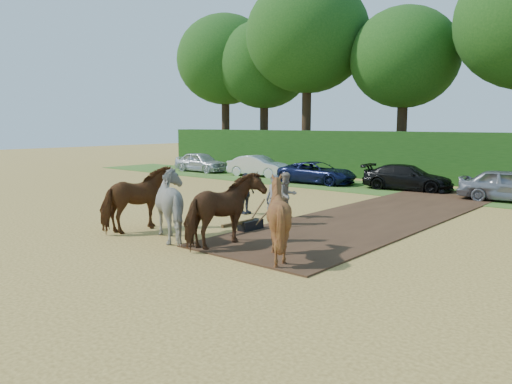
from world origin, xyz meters
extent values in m
plane|color=gold|center=(0.00, 0.00, 0.00)|extent=(120.00, 120.00, 0.00)
cube|color=#472D1C|center=(1.50, 7.00, 0.03)|extent=(4.50, 17.00, 0.05)
cube|color=#38601E|center=(0.00, 14.00, 0.01)|extent=(50.00, 5.00, 0.03)
cube|color=#14380F|center=(0.00, 18.50, 1.50)|extent=(46.00, 1.60, 3.00)
imported|color=#BEAF95|center=(-1.00, 4.01, 0.85)|extent=(0.89, 1.00, 1.71)
imported|color=#262933|center=(-2.76, 3.67, 0.80)|extent=(0.47, 0.97, 1.60)
imported|color=brown|center=(-3.29, -0.91, 1.05)|extent=(1.17, 2.51, 2.11)
imported|color=#B1AC9F|center=(-1.48, -0.78, 1.05)|extent=(2.11, 1.82, 2.11)
imported|color=#572D1B|center=(0.33, -0.65, 1.05)|extent=(1.17, 2.51, 2.11)
imported|color=brown|center=(2.14, -0.52, 1.06)|extent=(1.73, 1.94, 2.11)
cube|color=black|center=(-0.55, 1.47, 0.18)|extent=(0.36, 0.91, 0.35)
cube|color=brown|center=(-0.56, 0.86, 0.35)|extent=(0.12, 1.41, 0.10)
cylinder|color=brown|center=(-0.77, 2.02, 0.55)|extent=(0.19, 1.02, 0.74)
cylinder|color=brown|center=(-0.32, 2.02, 0.55)|extent=(0.21, 1.02, 0.74)
imported|color=gray|center=(-0.54, 2.67, 0.88)|extent=(0.65, 0.43, 1.76)
imported|color=silver|center=(-16.50, 14.23, 0.72)|extent=(4.27, 1.77, 1.45)
imported|color=silver|center=(-11.30, 14.55, 0.70)|extent=(4.39, 2.02, 1.39)
imported|color=#131A3D|center=(-6.10, 13.72, 0.64)|extent=(4.76, 2.46, 1.28)
imported|color=black|center=(-0.90, 14.39, 0.67)|extent=(4.83, 2.43, 1.35)
imported|color=gray|center=(4.30, 13.55, 0.74)|extent=(4.50, 2.16, 1.48)
cylinder|color=#382616|center=(-21.00, 21.50, 2.93)|extent=(0.70, 0.70, 5.85)
ellipsoid|color=#163F11|center=(-21.00, 21.50, 9.00)|extent=(8.40, 8.40, 7.73)
cylinder|color=#382616|center=(-17.00, 22.00, 2.70)|extent=(0.70, 0.70, 5.40)
ellipsoid|color=#163F11|center=(-17.00, 22.00, 8.32)|extent=(7.80, 7.80, 7.18)
cylinder|color=#382616|center=(-12.00, 21.00, 3.26)|extent=(0.70, 0.70, 6.53)
ellipsoid|color=#163F11|center=(-12.00, 21.00, 9.97)|extent=(9.20, 9.20, 8.46)
cylinder|color=#382616|center=(-5.00, 22.50, 2.59)|extent=(0.70, 0.70, 5.17)
ellipsoid|color=#163F11|center=(-5.00, 22.50, 7.95)|extent=(7.40, 7.40, 6.81)
camera|label=1|loc=(9.98, -10.56, 3.48)|focal=35.00mm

